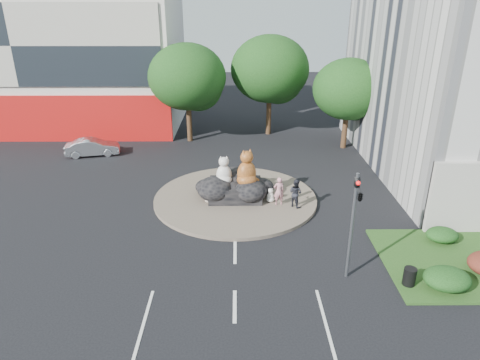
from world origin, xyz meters
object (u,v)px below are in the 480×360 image
Objects in this scene: kitten_white at (270,195)px; parked_car at (92,147)px; cat_white at (224,170)px; pedestrian_dark at (296,193)px; litter_bin at (410,276)px; cat_tabby at (247,167)px; kitten_calico at (209,195)px; pedestrian_pink at (279,191)px.

kitten_white is 0.21× the size of parked_car.
kitten_white is 16.11m from parked_car.
cat_white is 1.04× the size of pedestrian_dark.
cat_white is 13.52m from parked_car.
cat_tabby is at bearing 128.51° from litter_bin.
pedestrian_dark is at bearing 5.92° from kitten_calico.
litter_bin is at bearing 162.50° from pedestrian_dark.
pedestrian_dark is at bearing -49.67° from cat_tabby.
cat_tabby reaches higher than kitten_white.
kitten_calico is at bearing -144.66° from parked_car.
kitten_calico is 5.14m from pedestrian_dark.
kitten_white is at bearing 13.97° from kitten_calico.
pedestrian_dark is at bearing 156.00° from pedestrian_pink.
pedestrian_pink reaches higher than litter_bin.
parked_car reaches higher than kitten_calico.
parked_car is 5.13× the size of litter_bin.
cat_tabby is at bearing -34.07° from pedestrian_pink.
kitten_calico is 4.17m from pedestrian_pink.
pedestrian_dark is (1.41, -0.67, 0.42)m from kitten_white.
kitten_calico reaches higher than kitten_white.
cat_white is at bearing 156.00° from kitten_white.
cat_white is 1.40m from cat_tabby.
parked_car is (-14.84, 9.56, -0.38)m from pedestrian_dark.
parked_car reaches higher than kitten_white.
kitten_calico is at bearing -12.80° from pedestrian_pink.
kitten_calico reaches higher than litter_bin.
kitten_calico is at bearing -144.10° from cat_white.
pedestrian_dark is (4.20, -1.33, -0.94)m from cat_white.
cat_white reaches higher than parked_car.
kitten_calico is (-2.26, -0.60, -1.57)m from cat_tabby.
parked_car is at bearing -42.63° from pedestrian_pink.
cat_white is 1.95× the size of kitten_calico.
litter_bin is (4.93, -7.67, -0.54)m from pedestrian_pink.
cat_white is 1.04× the size of pedestrian_pink.
cat_white is at bearing 53.31° from kitten_calico.
kitten_white is at bearing 123.67° from litter_bin.
pedestrian_pink is (4.14, -0.29, 0.40)m from kitten_calico.
kitten_calico is 0.53× the size of pedestrian_pink.
cat_tabby is 3.27m from pedestrian_dark.
cat_white is 4.51m from pedestrian_dark.
pedestrian_pink is 0.42× the size of parked_car.
cat_white is 0.79× the size of cat_tabby.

